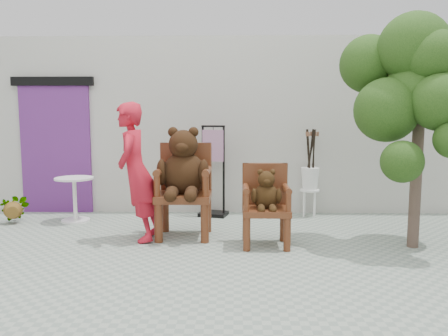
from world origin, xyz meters
name	(u,v)px	position (x,y,z in m)	size (l,w,h in m)	color
ground_plane	(227,262)	(0.00, 0.00, 0.00)	(60.00, 60.00, 0.00)	gray
back_wall	(230,125)	(0.00, 3.10, 1.50)	(9.00, 1.00, 3.00)	beige
doorway	(56,145)	(-3.00, 2.58, 1.16)	(1.40, 0.11, 2.33)	#602672
chair_big	(184,175)	(-0.62, 1.06, 0.87)	(0.74, 0.80, 1.52)	#4A220F
chair_small	(266,198)	(0.48, 0.69, 0.61)	(0.60, 0.55, 1.05)	#4A220F
person	(137,172)	(-1.22, 0.86, 0.92)	(0.67, 0.44, 1.84)	red
cafe_table	(75,194)	(-2.45, 1.89, 0.44)	(0.60, 0.60, 0.70)	white
display_stand	(213,181)	(-0.28, 2.35, 0.58)	(0.52, 0.45, 1.51)	black
stool_bucket	(310,178)	(1.33, 2.35, 0.64)	(0.32, 0.32, 1.45)	white
tree	(416,81)	(2.33, 0.70, 2.10)	(1.82, 1.55, 2.93)	#413027
potted_plant	(14,207)	(-3.40, 1.84, 0.24)	(0.43, 0.37, 0.48)	black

